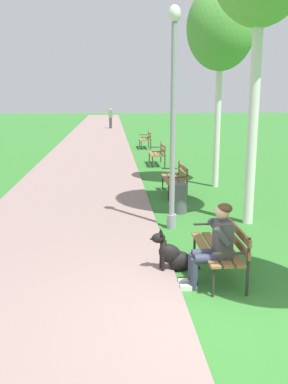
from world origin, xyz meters
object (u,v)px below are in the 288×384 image
at_px(dog_black, 173,255).
at_px(lamp_post_near, 173,119).
at_px(pedestrian_distant, 111,118).
at_px(park_bench_far, 158,152).
at_px(park_bench_furthest, 146,138).
at_px(park_bench_mid, 176,177).
at_px(litter_bin, 180,198).
at_px(person_seated_on_near_bench, 215,242).
at_px(birch_tree_third, 221,29).
at_px(park_bench_near, 223,244).

xyz_separation_m(dog_black, lamp_post_near, (0.29, 2.23, 2.02)).
bearing_deg(pedestrian_distant, lamp_post_near, -87.27).
distance_m(park_bench_far, park_bench_furthest, 5.54).
height_order(park_bench_mid, litter_bin, park_bench_mid).
distance_m(park_bench_furthest, person_seated_on_near_bench, 16.67).
height_order(park_bench_furthest, birch_tree_third, birch_tree_third).
relative_size(person_seated_on_near_bench, dog_black, 1.50).
relative_size(dog_black, birch_tree_third, 0.14).
bearing_deg(park_bench_far, pedestrian_distant, 95.80).
bearing_deg(pedestrian_distant, park_bench_near, -86.64).
height_order(birch_tree_third, litter_bin, birch_tree_third).
height_order(park_bench_mid, pedestrian_distant, pedestrian_distant).
distance_m(park_bench_far, pedestrian_distant, 18.72).
bearing_deg(park_bench_near, pedestrian_distant, 93.36).
xyz_separation_m(park_bench_near, pedestrian_distant, (-1.72, 29.39, 0.33)).
distance_m(park_bench_far, person_seated_on_near_bench, 11.13).
height_order(park_bench_far, birch_tree_third, birch_tree_third).
bearing_deg(person_seated_on_near_bench, lamp_post_near, 94.69).
bearing_deg(person_seated_on_near_bench, park_bench_furthest, 88.87).
xyz_separation_m(person_seated_on_near_bench, pedestrian_distant, (-1.52, 29.74, 0.16)).
height_order(park_bench_near, birch_tree_third, birch_tree_third).
bearing_deg(park_bench_mid, dog_black, -98.98).
xyz_separation_m(park_bench_far, pedestrian_distant, (-1.89, 18.62, 0.33)).
height_order(park_bench_furthest, litter_bin, park_bench_furthest).
bearing_deg(litter_bin, dog_black, -100.60).
bearing_deg(lamp_post_near, park_bench_mid, 79.80).
height_order(litter_bin, pedestrian_distant, pedestrian_distant).
height_order(park_bench_far, dog_black, park_bench_far).
relative_size(park_bench_mid, litter_bin, 2.14).
relative_size(park_bench_near, park_bench_mid, 1.00).
bearing_deg(pedestrian_distant, litter_bin, -86.36).
bearing_deg(park_bench_near, litter_bin, 91.34).
bearing_deg(litter_bin, lamp_post_near, -106.60).
relative_size(dog_black, lamp_post_near, 0.19).
bearing_deg(dog_black, birch_tree_third, 70.85).
xyz_separation_m(park_bench_near, person_seated_on_near_bench, (-0.21, -0.35, 0.17)).
height_order(park_bench_mid, lamp_post_near, lamp_post_near).
xyz_separation_m(dog_black, litter_bin, (0.64, 3.42, 0.09)).
bearing_deg(park_bench_far, park_bench_mid, -90.60).
height_order(park_bench_near, pedestrian_distant, pedestrian_distant).
bearing_deg(dog_black, park_bench_furthest, 86.99).
bearing_deg(park_bench_furthest, litter_bin, -90.94).
bearing_deg(litter_bin, pedestrian_distant, 93.64).
bearing_deg(park_bench_far, park_bench_furthest, 90.49).
relative_size(park_bench_furthest, pedestrian_distant, 0.91).
bearing_deg(park_bench_furthest, park_bench_far, -89.51).
bearing_deg(person_seated_on_near_bench, park_bench_far, 88.07).
distance_m(birch_tree_third, litter_bin, 5.32).
xyz_separation_m(lamp_post_near, pedestrian_distant, (-1.28, 26.91, -1.43)).
bearing_deg(person_seated_on_near_bench, pedestrian_distant, 92.92).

